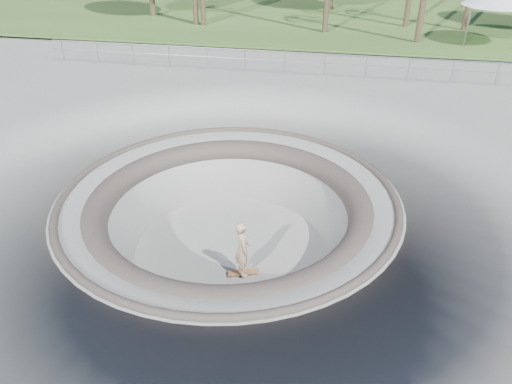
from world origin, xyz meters
TOP-DOWN VIEW (x-y plane):
  - ground at (0.00, 0.00)m, footprint 180.00×180.00m
  - skate_bowl at (0.00, 0.00)m, footprint 14.00×14.00m
  - distant_hills at (3.78, 57.17)m, footprint 103.20×45.00m
  - safety_railing at (0.00, 12.00)m, footprint 25.00×0.06m
  - skateboard at (0.67, -1.22)m, footprint 0.93×0.53m
  - skater at (0.67, -1.22)m, footprint 0.65×0.76m
  - canopy_white at (11.13, 19.42)m, footprint 5.37×5.37m

SIDE VIEW (x-z plane):
  - distant_hills at x=3.78m, z-range -21.32..7.28m
  - skate_bowl at x=0.00m, z-range -3.88..0.22m
  - skateboard at x=0.67m, z-range -1.87..-1.78m
  - skater at x=0.67m, z-range -1.81..-0.03m
  - ground at x=0.00m, z-range 0.00..0.00m
  - safety_railing at x=0.00m, z-range 0.18..1.20m
  - canopy_white at x=11.13m, z-range 1.32..4.10m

